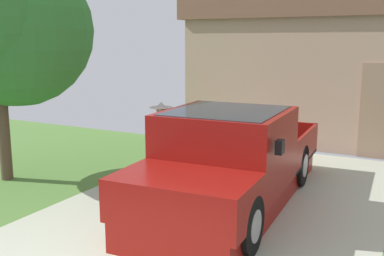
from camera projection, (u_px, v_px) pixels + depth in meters
pickup_truck at (227, 165)px, 7.55m from camera, size 2.25×5.36×1.68m
person_with_hat at (162, 139)px, 8.74m from camera, size 0.44×0.44×1.64m
handbag at (164, 183)px, 8.66m from camera, size 0.31×0.19×0.40m
house_with_garage at (375, 65)px, 13.66m from camera, size 9.75×6.85×4.06m
neighbor_tree at (6, 26)px, 8.71m from camera, size 3.02×3.26×4.49m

